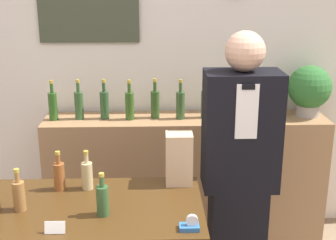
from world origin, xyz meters
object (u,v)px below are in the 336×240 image
(potted_plant, at_px, (310,89))
(paper_bag, at_px, (179,159))
(tape_dispenser, at_px, (191,225))
(shopkeeper, at_px, (239,177))

(potted_plant, bearing_deg, paper_bag, -135.51)
(potted_plant, distance_m, paper_bag, 1.45)
(potted_plant, bearing_deg, tape_dispenser, -123.78)
(potted_plant, height_order, paper_bag, potted_plant)
(potted_plant, bearing_deg, shopkeeper, -128.83)
(shopkeeper, xyz_separation_m, tape_dispenser, (-0.34, -0.68, 0.08))
(paper_bag, relative_size, tape_dispenser, 3.19)
(potted_plant, relative_size, paper_bag, 1.34)
(paper_bag, bearing_deg, tape_dispenser, -87.19)
(potted_plant, xyz_separation_m, paper_bag, (-1.03, -1.01, -0.14))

